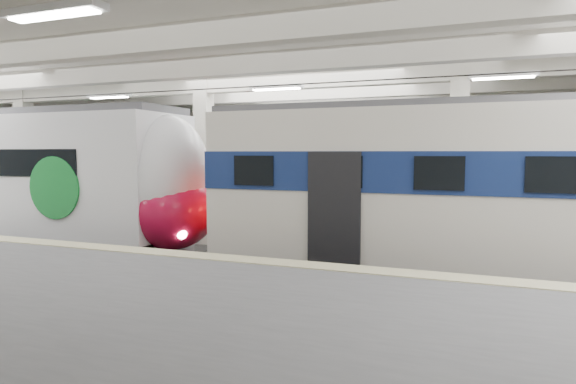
% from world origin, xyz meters
% --- Properties ---
extents(station_hall, '(36.00, 24.00, 5.75)m').
position_xyz_m(station_hall, '(0.00, -1.74, 3.24)').
color(station_hall, black).
rests_on(station_hall, ground).
extents(modern_emu, '(13.31, 2.75, 4.32)m').
position_xyz_m(modern_emu, '(-7.19, -0.00, 2.13)').
color(modern_emu, white).
rests_on(modern_emu, ground).
extents(older_rer, '(12.44, 2.75, 4.15)m').
position_xyz_m(older_rer, '(5.70, 0.00, 2.18)').
color(older_rer, silver).
rests_on(older_rer, ground).
extents(far_train, '(13.52, 3.31, 4.31)m').
position_xyz_m(far_train, '(-5.09, 5.50, 2.23)').
color(far_train, white).
rests_on(far_train, ground).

